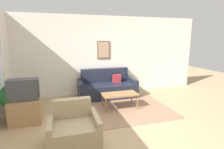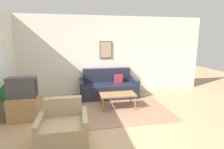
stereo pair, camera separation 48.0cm
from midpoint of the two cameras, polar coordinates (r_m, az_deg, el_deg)
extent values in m
plane|color=tan|center=(3.75, -1.94, -19.07)|extent=(16.00, 16.00, 0.00)
cube|color=#937056|center=(4.94, 1.34, -11.20)|extent=(2.46, 1.95, 0.01)
cube|color=white|center=(6.13, -8.83, 6.06)|extent=(8.00, 0.06, 2.70)
cube|color=brown|center=(6.13, -5.04, 8.03)|extent=(0.44, 0.03, 0.60)
cube|color=tan|center=(6.12, -5.01, 8.02)|extent=(0.38, 0.01, 0.54)
cube|color=#1E2333|center=(5.90, -3.91, -5.16)|extent=(1.66, 0.90, 0.45)
cube|color=#1E2333|center=(6.12, -4.67, -0.14)|extent=(1.66, 0.20, 0.46)
cube|color=#1E2333|center=(5.77, -12.61, -5.08)|extent=(0.12, 0.90, 0.59)
cube|color=#1E2333|center=(6.12, 4.25, -3.86)|extent=(0.12, 0.90, 0.59)
cube|color=#B22D38|center=(6.00, -0.70, -1.37)|extent=(0.28, 0.10, 0.28)
cube|color=olive|center=(4.84, -0.27, -6.51)|extent=(0.97, 0.49, 0.04)
cylinder|color=olive|center=(4.63, -4.94, -10.27)|extent=(0.04, 0.04, 0.40)
cylinder|color=olive|center=(4.87, 5.51, -9.17)|extent=(0.04, 0.04, 0.40)
cylinder|color=olive|center=(5.01, -5.88, -8.59)|extent=(0.04, 0.04, 0.40)
cylinder|color=olive|center=(5.23, 3.84, -7.68)|extent=(0.04, 0.04, 0.40)
cube|color=#A87F51|center=(4.64, -29.10, -10.62)|extent=(0.67, 0.45, 0.56)
cube|color=#424247|center=(4.48, -29.74, -4.37)|extent=(0.63, 0.28, 0.49)
cube|color=black|center=(4.42, -25.70, -4.21)|extent=(0.01, 0.23, 0.38)
cube|color=tan|center=(3.41, -16.34, -18.56)|extent=(0.70, 0.76, 0.45)
cube|color=tan|center=(3.51, -16.73, -10.40)|extent=(0.70, 0.16, 0.36)
cube|color=tan|center=(3.42, -23.32, -17.89)|extent=(0.09, 0.76, 0.57)
cube|color=tan|center=(3.40, -9.46, -17.22)|extent=(0.09, 0.76, 0.57)
cylinder|color=#383D42|center=(4.89, -31.63, -11.90)|extent=(0.30, 0.30, 0.22)
cylinder|color=#51381E|center=(4.82, -31.87, -9.76)|extent=(0.04, 0.04, 0.17)
sphere|color=#1E5628|center=(4.73, -32.29, -6.02)|extent=(0.57, 0.57, 0.57)
cylinder|color=slate|center=(5.38, -28.75, -9.87)|extent=(0.27, 0.27, 0.16)
cylinder|color=#51381E|center=(5.34, -28.90, -8.36)|extent=(0.04, 0.04, 0.14)
sphere|color=#1E5628|center=(5.26, -29.18, -5.65)|extent=(0.46, 0.46, 0.46)
cylinder|color=#935638|center=(5.31, -30.27, -10.19)|extent=(0.22, 0.22, 0.18)
cylinder|color=#51381E|center=(5.26, -30.46, -8.45)|extent=(0.04, 0.04, 0.16)
sphere|color=#28662D|center=(5.17, -30.80, -5.24)|extent=(0.53, 0.53, 0.53)
camera|label=1|loc=(0.24, -92.58, -0.52)|focal=28.00mm
camera|label=2|loc=(0.24, 87.42, 0.52)|focal=28.00mm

